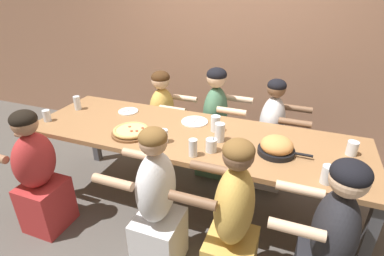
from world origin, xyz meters
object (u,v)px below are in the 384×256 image
(diner_near_midright, at_px, (232,227))
(diner_far_midleft, at_px, (163,122))
(drinking_glass_g, at_px, (77,104))
(drinking_glass_j, at_px, (47,116))
(diner_near_center, at_px, (157,208))
(diner_far_midright, at_px, (270,139))
(drinking_glass_a, at_px, (352,148))
(drinking_glass_h, at_px, (220,133))
(drinking_glass_f, at_px, (143,142))
(diner_far_center, at_px, (215,127))
(pizza_board_main, at_px, (131,131))
(diner_near_right, at_px, (328,253))
(diner_near_left, at_px, (39,178))
(drinking_glass_i, at_px, (193,149))
(drinking_glass_d, at_px, (327,176))
(drinking_glass_b, at_px, (164,137))
(cocktail_glass_blue, at_px, (211,146))
(drinking_glass_c, at_px, (361,178))
(empty_plate_a, at_px, (128,111))
(skillet_bowl, at_px, (277,147))
(empty_plate_b, at_px, (195,122))
(drinking_glass_e, at_px, (216,125))

(diner_near_midright, bearing_deg, diner_far_midleft, 40.56)
(drinking_glass_g, xyz_separation_m, drinking_glass_j, (-0.08, -0.32, -0.01))
(diner_near_center, bearing_deg, diner_far_midright, -24.49)
(drinking_glass_a, relative_size, drinking_glass_h, 0.70)
(drinking_glass_f, bearing_deg, diner_far_center, 75.32)
(pizza_board_main, xyz_separation_m, diner_near_right, (1.54, -0.46, -0.28))
(diner_near_left, bearing_deg, drinking_glass_i, -74.78)
(drinking_glass_f, bearing_deg, pizza_board_main, 141.09)
(drinking_glass_d, xyz_separation_m, diner_near_center, (-1.04, -0.32, -0.32))
(drinking_glass_b, bearing_deg, cocktail_glass_blue, 0.14)
(drinking_glass_b, bearing_deg, drinking_glass_h, 23.95)
(diner_far_midright, bearing_deg, drinking_glass_c, 34.26)
(drinking_glass_f, bearing_deg, empty_plate_a, 130.57)
(drinking_glass_h, relative_size, diner_far_midleft, 0.14)
(skillet_bowl, bearing_deg, drinking_glass_b, -170.66)
(skillet_bowl, relative_size, drinking_glass_i, 2.94)
(drinking_glass_c, xyz_separation_m, drinking_glass_i, (-1.09, -0.04, 0.01))
(diner_far_midleft, bearing_deg, diner_near_left, -19.99)
(cocktail_glass_blue, relative_size, drinking_glass_a, 1.18)
(pizza_board_main, relative_size, empty_plate_b, 1.35)
(drinking_glass_i, bearing_deg, drinking_glass_c, 2.33)
(drinking_glass_e, distance_m, drinking_glass_h, 0.17)
(drinking_glass_j, relative_size, diner_near_left, 0.10)
(drinking_glass_g, height_order, diner_near_left, diner_near_left)
(pizza_board_main, bearing_deg, drinking_glass_a, 9.96)
(drinking_glass_c, bearing_deg, drinking_glass_f, -176.87)
(empty_plate_b, height_order, diner_near_center, diner_near_center)
(cocktail_glass_blue, relative_size, diner_near_midright, 0.11)
(drinking_glass_d, bearing_deg, diner_far_midright, 114.22)
(cocktail_glass_blue, relative_size, drinking_glass_e, 0.91)
(diner_far_midright, bearing_deg, cocktail_glass_blue, -21.87)
(empty_plate_b, bearing_deg, diner_far_midright, 34.63)
(empty_plate_a, xyz_separation_m, drinking_glass_d, (1.76, -0.53, 0.05))
(drinking_glass_e, bearing_deg, diner_far_center, 106.20)
(empty_plate_b, bearing_deg, skillet_bowl, -21.24)
(pizza_board_main, bearing_deg, drinking_glass_e, 25.80)
(drinking_glass_j, height_order, diner_near_midright, diner_near_midright)
(pizza_board_main, bearing_deg, diner_near_right, -16.62)
(drinking_glass_a, bearing_deg, drinking_glass_i, -158.33)
(drinking_glass_a, bearing_deg, diner_near_left, -161.68)
(empty_plate_a, xyz_separation_m, diner_far_midright, (1.32, 0.45, -0.28))
(drinking_glass_g, distance_m, diner_near_right, 2.45)
(drinking_glass_b, bearing_deg, diner_near_center, -71.77)
(diner_near_center, bearing_deg, empty_plate_a, 40.36)
(drinking_glass_c, bearing_deg, pizza_board_main, 176.98)
(pizza_board_main, relative_size, diner_near_center, 0.29)
(drinking_glass_d, xyz_separation_m, diner_near_right, (0.05, -0.32, -0.30))
(drinking_glass_b, distance_m, diner_near_right, 1.34)
(drinking_glass_a, height_order, drinking_glass_d, drinking_glass_d)
(drinking_glass_a, bearing_deg, empty_plate_a, 177.03)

